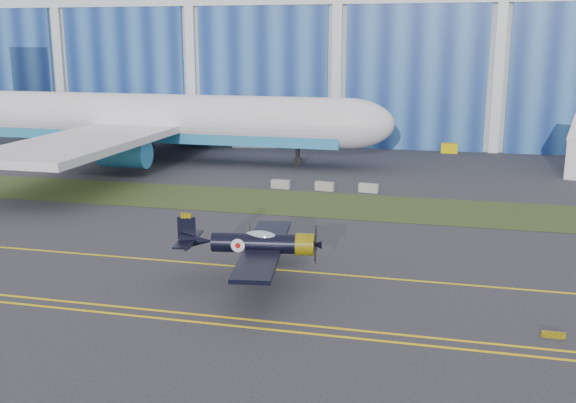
% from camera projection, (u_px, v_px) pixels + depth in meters
% --- Properties ---
extents(ground, '(260.00, 260.00, 0.00)m').
position_uv_depth(ground, '(227.00, 243.00, 51.60)').
color(ground, '#33333A').
rests_on(ground, ground).
extents(grass_median, '(260.00, 10.00, 0.02)m').
position_uv_depth(grass_median, '(274.00, 202.00, 64.83)').
color(grass_median, '#475128').
rests_on(grass_median, ground).
extents(hangar, '(220.00, 45.70, 30.00)m').
position_uv_depth(hangar, '(359.00, 41.00, 115.92)').
color(hangar, silver).
rests_on(hangar, ground).
extents(taxiway_centreline, '(200.00, 0.20, 0.02)m').
position_uv_depth(taxiway_centreline, '(204.00, 264.00, 46.88)').
color(taxiway_centreline, yellow).
rests_on(taxiway_centreline, ground).
extents(edge_line_near, '(80.00, 0.20, 0.02)m').
position_uv_depth(edge_line_near, '(145.00, 317.00, 37.90)').
color(edge_line_near, yellow).
rests_on(edge_line_near, ground).
extents(edge_line_far, '(80.00, 0.20, 0.02)m').
position_uv_depth(edge_line_far, '(152.00, 310.00, 38.85)').
color(edge_line_far, yellow).
rests_on(edge_line_far, ground).
extents(guard_board_right, '(1.20, 0.15, 0.35)m').
position_uv_depth(guard_board_right, '(553.00, 335.00, 35.18)').
color(guard_board_right, yellow).
rests_on(guard_board_right, ground).
extents(warbird, '(11.94, 13.74, 3.68)m').
position_uv_depth(warbird, '(255.00, 243.00, 42.59)').
color(warbird, black).
rests_on(warbird, ground).
extents(jetliner, '(69.55, 59.20, 24.04)m').
position_uv_depth(jetliner, '(152.00, 65.00, 85.13)').
color(jetliner, white).
rests_on(jetliner, ground).
extents(shipping_container, '(6.90, 3.98, 2.81)m').
position_uv_depth(shipping_container, '(255.00, 137.00, 97.89)').
color(shipping_container, white).
rests_on(shipping_container, ground).
extents(tug, '(2.25, 1.45, 1.29)m').
position_uv_depth(tug, '(449.00, 148.00, 92.79)').
color(tug, yellow).
rests_on(tug, ground).
extents(barrier_a, '(2.05, 0.80, 0.90)m').
position_uv_depth(barrier_a, '(281.00, 184.00, 70.54)').
color(barrier_a, '#9A9491').
rests_on(barrier_a, ground).
extents(barrier_b, '(2.07, 0.93, 0.90)m').
position_uv_depth(barrier_b, '(325.00, 186.00, 69.53)').
color(barrier_b, '#9B9588').
rests_on(barrier_b, ground).
extents(barrier_c, '(2.07, 0.88, 0.90)m').
position_uv_depth(barrier_c, '(369.00, 188.00, 68.73)').
color(barrier_c, '#9E9E98').
rests_on(barrier_c, ground).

